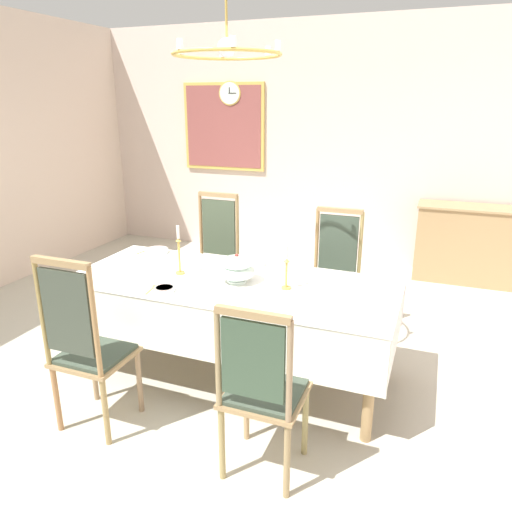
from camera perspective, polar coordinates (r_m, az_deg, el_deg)
ground at (r=3.91m, az=-2.81°, el=-14.04°), size 6.48×6.33×0.04m
back_wall at (r=6.39m, az=8.97°, el=12.97°), size 6.48×0.08×3.02m
dining_table at (r=3.57m, az=-2.98°, el=-4.14°), size 2.40×1.01×0.78m
tablecloth at (r=3.58m, az=-2.97°, el=-4.51°), size 2.42×1.03×0.39m
chair_south_a at (r=3.21m, az=-19.60°, el=-9.89°), size 0.44×0.42×1.20m
chair_north_a at (r=4.62m, az=-5.00°, el=-0.21°), size 0.44×0.42×1.22m
chair_south_b at (r=2.70m, az=0.64°, el=-15.45°), size 0.44×0.42×1.08m
chair_north_b at (r=4.26m, az=9.25°, el=-2.24°), size 0.44×0.42×1.17m
soup_tureen at (r=3.49m, az=-2.29°, el=-1.47°), size 0.27×0.27×0.22m
candlestick_west at (r=3.68m, az=-9.13°, el=0.20°), size 0.07×0.07×0.38m
candlestick_east at (r=3.36m, az=3.65°, el=-1.89°), size 0.07×0.07×0.32m
bowl_near_left at (r=3.41m, az=-10.85°, el=-3.85°), size 0.15×0.15×0.03m
bowl_near_right at (r=4.27m, az=-11.73°, el=0.65°), size 0.20×0.20×0.04m
bowl_far_left at (r=3.87m, az=0.01°, el=-0.83°), size 0.15×0.15×0.03m
spoon_primary at (r=3.49m, az=-12.12°, el=-3.64°), size 0.04×0.18×0.01m
spoon_secondary at (r=4.36m, az=-12.90°, el=0.70°), size 0.05×0.18×0.01m
sideboard at (r=6.14m, az=25.05°, el=1.19°), size 1.44×0.48×0.90m
mounted_clock at (r=6.73m, az=-3.08°, el=18.79°), size 0.31×0.06×0.31m
framed_painting at (r=6.80m, az=-3.86°, el=15.09°), size 1.18×0.05×1.16m
chandelier at (r=3.32m, az=-3.47°, el=23.00°), size 0.72×0.71×0.66m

